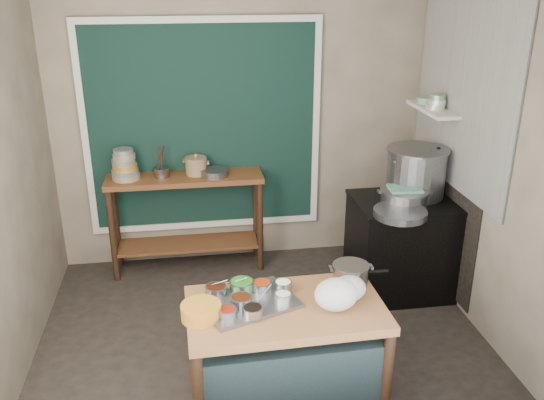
{
  "coord_description": "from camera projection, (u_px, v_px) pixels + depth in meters",
  "views": [
    {
      "loc": [
        -0.51,
        -3.84,
        2.72
      ],
      "look_at": [
        0.12,
        0.25,
        1.07
      ],
      "focal_mm": 38.0,
      "sensor_mm": 36.0,
      "label": 1
    }
  ],
  "objects": [
    {
      "name": "left_wall",
      "position": [
        0.0,
        184.0,
        3.84
      ],
      "size": [
        0.02,
        3.0,
        2.8
      ],
      "primitive_type": "cube",
      "color": "gray",
      "rests_on": "floor"
    },
    {
      "name": "wall_shelf",
      "position": [
        433.0,
        109.0,
        5.02
      ],
      "size": [
        0.22,
        0.7,
        0.03
      ],
      "primitive_type": "cube",
      "color": "beige",
      "rests_on": "right_wall"
    },
    {
      "name": "shallow_pan",
      "position": [
        400.0,
        213.0,
        4.63
      ],
      "size": [
        0.56,
        0.56,
        0.06
      ],
      "primitive_type": "cylinder",
      "rotation": [
        0.0,
        0.0,
        0.37
      ],
      "color": "gray",
      "rests_on": "stove_top"
    },
    {
      "name": "condiment_tray",
      "position": [
        249.0,
        302.0,
        3.66
      ],
      "size": [
        0.69,
        0.59,
        0.03
      ],
      "primitive_type": "cube",
      "rotation": [
        0.0,
        0.0,
        0.35
      ],
      "color": "gray",
      "rests_on": "prep_table"
    },
    {
      "name": "back_wall",
      "position": [
        240.0,
        121.0,
        5.47
      ],
      "size": [
        3.5,
        0.02,
        2.8
      ],
      "primitive_type": "cube",
      "color": "gray",
      "rests_on": "floor"
    },
    {
      "name": "pot_lid",
      "position": [
        434.0,
        172.0,
        5.0
      ],
      "size": [
        0.29,
        0.45,
        0.44
      ],
      "primitive_type": "cylinder",
      "rotation": [
        0.0,
        1.36,
        -0.43
      ],
      "color": "gray",
      "rests_on": "stove_top"
    },
    {
      "name": "steamer",
      "position": [
        404.0,
        197.0,
        4.85
      ],
      "size": [
        0.49,
        0.49,
        0.14
      ],
      "primitive_type": null,
      "rotation": [
        0.0,
        0.0,
        -0.18
      ],
      "color": "gray",
      "rests_on": "stove_top"
    },
    {
      "name": "soot_patch",
      "position": [
        443.0,
        212.0,
        5.18
      ],
      "size": [
        0.01,
        1.3,
        1.3
      ],
      "primitive_type": "cube",
      "color": "black",
      "rests_on": "right_wall"
    },
    {
      "name": "yellow_basin",
      "position": [
        201.0,
        311.0,
        3.49
      ],
      "size": [
        0.28,
        0.28,
        0.1
      ],
      "primitive_type": "cylinder",
      "rotation": [
        0.0,
        0.0,
        -0.12
      ],
      "color": "#B7761E",
      "rests_on": "prep_table"
    },
    {
      "name": "shelf_bowl_stack",
      "position": [
        436.0,
        102.0,
        4.94
      ],
      "size": [
        0.16,
        0.16,
        0.13
      ],
      "color": "silver",
      "rests_on": "wall_shelf"
    },
    {
      "name": "tile_panel",
      "position": [
        463.0,
        87.0,
        4.67
      ],
      "size": [
        0.02,
        1.7,
        1.7
      ],
      "primitive_type": "cube",
      "color": "#B2B2AA",
      "rests_on": "right_wall"
    },
    {
      "name": "condiment_bowls",
      "position": [
        247.0,
        294.0,
        3.67
      ],
      "size": [
        0.57,
        0.45,
        0.07
      ],
      "color": "silver",
      "rests_on": "condiment_tray"
    },
    {
      "name": "stock_pot",
      "position": [
        416.0,
        172.0,
        5.01
      ],
      "size": [
        0.71,
        0.71,
        0.43
      ],
      "primitive_type": null,
      "rotation": [
        0.0,
        0.0,
        0.39
      ],
      "color": "gray",
      "rests_on": "stove_top"
    },
    {
      "name": "ceramic_crock",
      "position": [
        196.0,
        167.0,
        5.37
      ],
      "size": [
        0.28,
        0.28,
        0.14
      ],
      "primitive_type": null,
      "rotation": [
        0.0,
        0.0,
        -0.4
      ],
      "color": "olive",
      "rests_on": "back_counter"
    },
    {
      "name": "saucepan",
      "position": [
        351.0,
        274.0,
        3.88
      ],
      "size": [
        0.27,
        0.27,
        0.14
      ],
      "primitive_type": null,
      "rotation": [
        0.0,
        0.0,
        -0.06
      ],
      "color": "gray",
      "rests_on": "prep_table"
    },
    {
      "name": "prep_table",
      "position": [
        285.0,
        355.0,
        3.78
      ],
      "size": [
        1.27,
        0.75,
        0.75
      ],
      "primitive_type": "cube",
      "rotation": [
        0.0,
        0.0,
        0.02
      ],
      "color": "brown",
      "rests_on": "floor"
    },
    {
      "name": "right_wall",
      "position": [
        492.0,
        160.0,
        4.33
      ],
      "size": [
        0.02,
        3.0,
        2.8
      ],
      "primitive_type": "cube",
      "color": "gray",
      "rests_on": "floor"
    },
    {
      "name": "floor",
      "position": [
        262.0,
        338.0,
        4.6
      ],
      "size": [
        3.5,
        3.0,
        0.02
      ],
      "primitive_type": "cube",
      "color": "#2F2823",
      "rests_on": "ground"
    },
    {
      "name": "curtain_panel",
      "position": [
        203.0,
        128.0,
        5.4
      ],
      "size": [
        2.1,
        0.02,
        1.9
      ],
      "primitive_type": "cube",
      "color": "black",
      "rests_on": "back_wall"
    },
    {
      "name": "stove_top",
      "position": [
        408.0,
        202.0,
        4.98
      ],
      "size": [
        0.92,
        0.69,
        0.03
      ],
      "primitive_type": "cube",
      "color": "black",
      "rests_on": "stove_block"
    },
    {
      "name": "curtain_frame",
      "position": [
        203.0,
        128.0,
        5.39
      ],
      "size": [
        2.22,
        0.03,
        2.02
      ],
      "primitive_type": null,
      "color": "beige",
      "rests_on": "back_wall"
    },
    {
      "name": "utensil_cup",
      "position": [
        162.0,
        172.0,
        5.31
      ],
      "size": [
        0.16,
        0.16,
        0.09
      ],
      "primitive_type": "cylinder",
      "rotation": [
        0.0,
        0.0,
        0.08
      ],
      "color": "gray",
      "rests_on": "back_counter"
    },
    {
      "name": "bowl_stack",
      "position": [
        125.0,
        166.0,
        5.22
      ],
      "size": [
        0.25,
        0.25,
        0.29
      ],
      "color": "tan",
      "rests_on": "back_counter"
    },
    {
      "name": "wide_bowl",
      "position": [
        214.0,
        173.0,
        5.33
      ],
      "size": [
        0.26,
        0.26,
        0.06
      ],
      "primitive_type": "cylinder",
      "rotation": [
        0.0,
        0.0,
        -0.01
      ],
      "color": "gray",
      "rests_on": "back_counter"
    },
    {
      "name": "green_cloth",
      "position": [
        405.0,
        189.0,
        4.82
      ],
      "size": [
        0.28,
        0.22,
        0.02
      ],
      "primitive_type": "cube",
      "rotation": [
        0.0,
        0.0,
        -0.07
      ],
      "color": "#559885",
      "rests_on": "steamer"
    },
    {
      "name": "back_counter",
      "position": [
        187.0,
        223.0,
        5.52
      ],
      "size": [
        1.45,
        0.4,
        0.95
      ],
      "primitive_type": "cube",
      "color": "brown",
      "rests_on": "floor"
    },
    {
      "name": "shelf_bowl_green",
      "position": [
        425.0,
        100.0,
        5.16
      ],
      "size": [
        0.17,
        0.17,
        0.06
      ],
      "primitive_type": "cylinder",
      "rotation": [
        0.0,
        0.0,
        0.12
      ],
      "color": "gray",
      "rests_on": "wall_shelf"
    },
    {
      "name": "plastic_bag_b",
      "position": [
        349.0,
        288.0,
        3.68
      ],
      "size": [
        0.25,
        0.22,
        0.17
      ],
      "primitive_type": "ellipsoid",
      "rotation": [
        0.0,
        0.0,
        -0.17
      ],
      "color": "white",
      "rests_on": "prep_table"
    },
    {
      "name": "plastic_bag_a",
      "position": [
        336.0,
        294.0,
        3.57
      ],
      "size": [
        0.33,
        0.31,
        0.21
      ],
      "primitive_type": "ellipsoid",
      "rotation": [
        0.0,
        0.0,
        -0.32
      ],
      "color": "white",
      "rests_on": "prep_table"
    },
    {
      "name": "stove_block",
      "position": [
        403.0,
        247.0,
        5.14
      ],
      "size": [
        0.9,
        0.68,
        0.85
      ],
      "primitive_type": "cube",
      "color": "black",
      "rests_on": "floor"
    }
  ]
}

